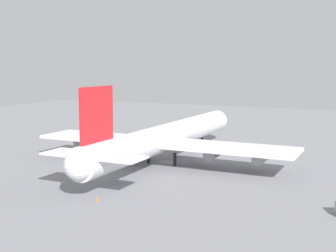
# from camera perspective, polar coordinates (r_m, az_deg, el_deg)

# --- Properties ---
(ground_plane) EXTENTS (288.14, 288.14, 0.00)m
(ground_plane) POSITION_cam_1_polar(r_m,az_deg,el_deg) (103.92, 0.00, -4.55)
(ground_plane) COLOR gray
(cargo_airplane) EXTENTS (72.03, 59.83, 18.50)m
(cargo_airplane) POSITION_cam_1_polar(r_m,az_deg,el_deg) (102.37, -0.13, -1.42)
(cargo_airplane) COLOR silver
(cargo_airplane) RESTS_ON ground_plane
(pushback_tractor) EXTENTS (4.27, 3.56, 2.41)m
(pushback_tractor) POSITION_cam_1_polar(r_m,az_deg,el_deg) (118.60, -9.83, -2.55)
(pushback_tractor) COLOR yellow
(pushback_tractor) RESTS_ON ground_plane
(maintenance_van) EXTENTS (5.00, 3.35, 2.53)m
(maintenance_van) POSITION_cam_1_polar(r_m,az_deg,el_deg) (146.71, 1.94, -0.48)
(maintenance_van) COLOR #333338
(maintenance_van) RESTS_ON ground_plane
(safety_cone_nose) EXTENTS (0.43, 0.43, 0.61)m
(safety_cone_nose) POSITION_cam_1_polar(r_m,az_deg,el_deg) (132.98, 6.45, -1.77)
(safety_cone_nose) COLOR orange
(safety_cone_nose) RESTS_ON ground_plane
(safety_cone_tail) EXTENTS (0.46, 0.46, 0.66)m
(safety_cone_tail) POSITION_cam_1_polar(r_m,az_deg,el_deg) (75.29, -8.98, -9.16)
(safety_cone_tail) COLOR orange
(safety_cone_tail) RESTS_ON ground_plane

